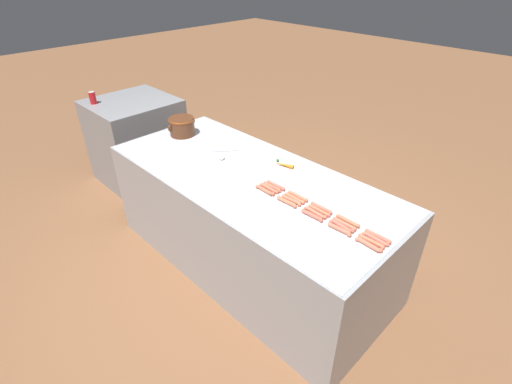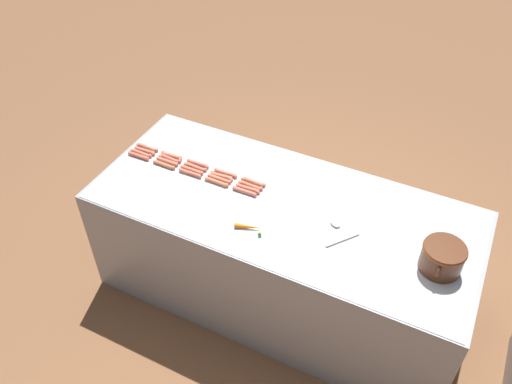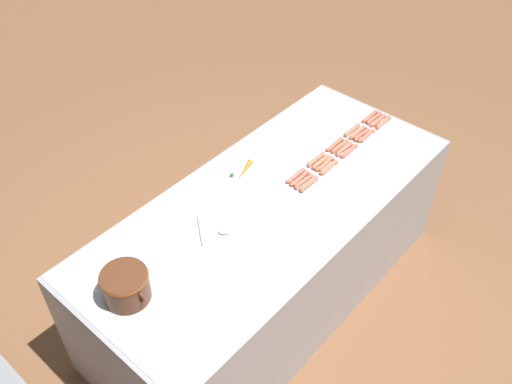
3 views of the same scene
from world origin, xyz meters
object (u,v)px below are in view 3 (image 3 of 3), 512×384
hot_dog_4 (309,184)px  hot_dog_17 (335,144)px  hot_dog_1 (367,136)px  hot_dog_10 (374,118)px  hot_dog_6 (362,134)px  hot_dog_14 (300,178)px  hot_dog_2 (349,151)px  hot_dog_18 (316,159)px  hot_dog_19 (296,176)px  hot_dog_13 (321,162)px  bean_pot (125,285)px  hot_dog_9 (304,181)px  hot_dog_0 (383,122)px  hot_dog_3 (329,167)px  hot_dog_15 (370,116)px  hot_dog_5 (378,120)px  carrot (244,170)px  hot_dog_7 (344,149)px  hot_dog_11 (357,132)px  hot_dog_8 (325,164)px  hot_dog_12 (340,146)px  hot_dog_16 (352,130)px  serving_spoon (217,231)px

hot_dog_4 → hot_dog_17: 0.42m
hot_dog_1 → hot_dog_10: same height
hot_dog_6 → hot_dog_14: (0.03, 0.60, 0.00)m
hot_dog_6 → hot_dog_17: bearing=71.5°
hot_dog_2 → hot_dog_17: (0.10, 0.01, 0.00)m
hot_dog_18 → hot_dog_19: 0.20m
hot_dog_2 → hot_dog_13: 0.21m
hot_dog_19 → bean_pot: bearing=86.9°
hot_dog_9 → hot_dog_0: bearing=-92.6°
hot_dog_3 → hot_dog_15: same height
hot_dog_5 → hot_dog_9: 0.80m
hot_dog_3 → hot_dog_14: size_ratio=1.00×
hot_dog_3 → hot_dog_4: bearing=90.1°
hot_dog_9 → hot_dog_17: 0.41m
hot_dog_0 → hot_dog_17: same height
hot_dog_15 → bean_pot: 2.01m
carrot → hot_dog_7: bearing=-120.2°
hot_dog_6 → hot_dog_11: 0.03m
hot_dog_8 → hot_dog_10: size_ratio=1.00×
hot_dog_6 → hot_dog_13: size_ratio=1.00×
hot_dog_10 → hot_dog_18: (0.03, 0.60, 0.00)m
hot_dog_15 → bean_pot: size_ratio=0.59×
hot_dog_6 → hot_dog_12: bearing=79.8°
hot_dog_13 → hot_dog_19: bearing=80.4°
hot_dog_3 → hot_dog_6: same height
hot_dog_11 → hot_dog_17: (0.04, 0.20, 0.00)m
hot_dog_11 → hot_dog_19: (0.03, 0.59, 0.00)m
hot_dog_19 → hot_dog_11: bearing=-93.3°
hot_dog_17 → hot_dog_3: bearing=116.7°
hot_dog_16 → hot_dog_10: bearing=-99.0°
hot_dog_15 → hot_dog_18: (-0.00, 0.60, 0.00)m
hot_dog_5 → hot_dog_11: same height
hot_dog_8 → hot_dog_14: same height
hot_dog_0 → hot_dog_2: size_ratio=1.00×
hot_dog_16 → carrot: 0.80m
hot_dog_7 → hot_dog_16: same height
hot_dog_16 → bean_pot: bean_pot is taller
hot_dog_6 → hot_dog_0: bearing=-99.6°
hot_dog_2 → carrot: size_ratio=0.95×
hot_dog_6 → serving_spoon: (0.11, 1.22, -0.01)m
hot_dog_5 → hot_dog_18: 0.60m
hot_dog_12 → hot_dog_14: same height
hot_dog_13 → hot_dog_18: size_ratio=1.00×
hot_dog_0 → hot_dog_17: bearing=75.9°
hot_dog_2 → hot_dog_12: 0.07m
hot_dog_11 → hot_dog_18: same height
hot_dog_5 → hot_dog_7: bearing=90.5°
hot_dog_2 → hot_dog_15: (0.11, -0.40, 0.00)m
hot_dog_12 → hot_dog_5: bearing=-94.7°
hot_dog_0 → hot_dog_17: size_ratio=1.00×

